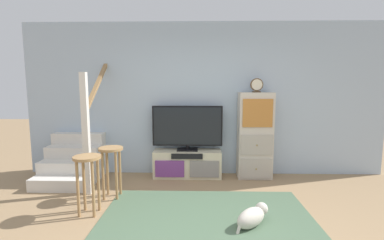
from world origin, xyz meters
TOP-DOWN VIEW (x-y plane):
  - back_wall at (0.00, 2.46)m, footprint 6.40×0.12m
  - area_rug at (0.00, 0.60)m, footprint 2.60×1.80m
  - media_console at (-0.30, 2.19)m, footprint 1.18×0.38m
  - television at (-0.30, 2.22)m, footprint 1.22×0.22m
  - side_cabinet at (0.87, 2.20)m, footprint 0.58×0.38m
  - desk_clock at (0.87, 2.19)m, footprint 0.21×0.08m
  - staircase at (-2.24, 2.20)m, footprint 1.00×1.36m
  - bar_stool_near at (-1.49, 0.75)m, footprint 0.34×0.34m
  - bar_stool_far at (-1.35, 1.26)m, footprint 0.34×0.34m
  - dog at (0.52, 0.48)m, footprint 0.46×0.45m

SIDE VIEW (x-z plane):
  - area_rug at x=0.00m, z-range 0.00..0.01m
  - dog at x=0.52m, z-range 0.00..0.23m
  - media_console at x=-0.30m, z-range 0.00..0.47m
  - staircase at x=-2.24m, z-range -0.73..1.47m
  - bar_stool_far at x=-1.35m, z-range 0.18..0.92m
  - bar_stool_near at x=-1.49m, z-range 0.18..0.93m
  - side_cabinet at x=0.87m, z-range 0.00..1.49m
  - television at x=-0.30m, z-range 0.50..1.28m
  - back_wall at x=0.00m, z-range 0.00..2.70m
  - desk_clock at x=0.87m, z-range 1.49..1.72m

